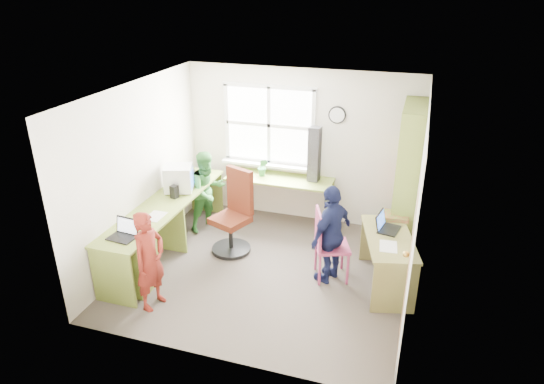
# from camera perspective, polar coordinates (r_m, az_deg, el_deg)

# --- Properties ---
(room) EXTENTS (3.64, 3.44, 2.44)m
(room) POSITION_cam_1_polar(r_m,az_deg,el_deg) (6.07, -0.34, 0.87)
(room) COLOR #463E37
(room) RESTS_ON ground
(l_desk) EXTENTS (2.38, 2.95, 0.75)m
(l_desk) POSITION_cam_1_polar(r_m,az_deg,el_deg) (6.59, -12.38, -5.14)
(l_desk) COLOR olive
(l_desk) RESTS_ON ground
(right_desk) EXTENTS (0.83, 1.29, 0.69)m
(right_desk) POSITION_cam_1_polar(r_m,az_deg,el_deg) (6.21, 13.45, -6.69)
(right_desk) COLOR olive
(right_desk) RESTS_ON ground
(bookshelf) EXTENTS (0.30, 1.02, 2.10)m
(bookshelf) POSITION_cam_1_polar(r_m,az_deg,el_deg) (6.91, 15.58, 0.98)
(bookshelf) COLOR olive
(bookshelf) RESTS_ON ground
(swivel_chair) EXTENTS (0.72, 0.72, 1.20)m
(swivel_chair) POSITION_cam_1_polar(r_m,az_deg,el_deg) (6.84, -4.46, -2.91)
(swivel_chair) COLOR black
(swivel_chair) RESTS_ON ground
(wooden_chair) EXTENTS (0.54, 0.54, 0.96)m
(wooden_chair) POSITION_cam_1_polar(r_m,az_deg,el_deg) (6.22, 6.46, -5.88)
(wooden_chair) COLOR #AB3962
(wooden_chair) RESTS_ON ground
(crt_monitor) EXTENTS (0.48, 0.46, 0.38)m
(crt_monitor) POSITION_cam_1_polar(r_m,az_deg,el_deg) (7.10, -10.92, 1.58)
(crt_monitor) COLOR white
(crt_monitor) RESTS_ON l_desk
(laptop_left) EXTENTS (0.34, 0.29, 0.22)m
(laptop_left) POSITION_cam_1_polar(r_m,az_deg,el_deg) (6.07, -16.99, -4.61)
(laptop_left) COLOR black
(laptop_left) RESTS_ON l_desk
(laptop_right) EXTENTS (0.32, 0.36, 0.22)m
(laptop_right) POSITION_cam_1_polar(r_m,az_deg,el_deg) (6.26, 13.22, -3.88)
(laptop_right) COLOR black
(laptop_right) RESTS_ON right_desk
(speaker_a) EXTENTS (0.11, 0.11, 0.19)m
(speaker_a) POSITION_cam_1_polar(r_m,az_deg,el_deg) (6.93, -11.42, 0.03)
(speaker_a) COLOR black
(speaker_a) RESTS_ON l_desk
(speaker_b) EXTENTS (0.11, 0.11, 0.20)m
(speaker_b) POSITION_cam_1_polar(r_m,az_deg,el_deg) (7.41, -9.46, 1.87)
(speaker_b) COLOR black
(speaker_b) RESTS_ON l_desk
(cd_tower) EXTENTS (0.19, 0.17, 0.85)m
(cd_tower) POSITION_cam_1_polar(r_m,az_deg,el_deg) (7.28, 5.00, 4.43)
(cd_tower) COLOR black
(cd_tower) RESTS_ON l_desk
(game_box) EXTENTS (0.33, 0.33, 0.06)m
(game_box) POSITION_cam_1_polar(r_m,az_deg,el_deg) (6.59, 14.41, -2.75)
(game_box) COLOR red
(game_box) RESTS_ON right_desk
(paper_a) EXTENTS (0.21, 0.30, 0.00)m
(paper_a) POSITION_cam_1_polar(r_m,az_deg,el_deg) (6.49, -13.56, -2.79)
(paper_a) COLOR beige
(paper_a) RESTS_ON l_desk
(paper_b) EXTENTS (0.23, 0.31, 0.00)m
(paper_b) POSITION_cam_1_polar(r_m,az_deg,el_deg) (5.91, 13.53, -6.24)
(paper_b) COLOR beige
(paper_b) RESTS_ON right_desk
(potted_plant) EXTENTS (0.16, 0.13, 0.29)m
(potted_plant) POSITION_cam_1_polar(r_m,az_deg,el_deg) (7.52, -1.09, 2.92)
(potted_plant) COLOR #2E743D
(potted_plant) RESTS_ON l_desk
(person_red) EXTENTS (0.37, 0.49, 1.22)m
(person_red) POSITION_cam_1_polar(r_m,az_deg,el_deg) (5.80, -14.19, -7.84)
(person_red) COLOR maroon
(person_red) RESTS_ON ground
(person_green) EXTENTS (0.72, 0.77, 1.25)m
(person_green) POSITION_cam_1_polar(r_m,az_deg,el_deg) (7.40, -7.55, 0.09)
(person_green) COLOR #347B31
(person_green) RESTS_ON ground
(person_navy) EXTENTS (0.60, 0.83, 1.31)m
(person_navy) POSITION_cam_1_polar(r_m,az_deg,el_deg) (6.13, 6.98, -4.93)
(person_navy) COLOR #151B43
(person_navy) RESTS_ON ground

